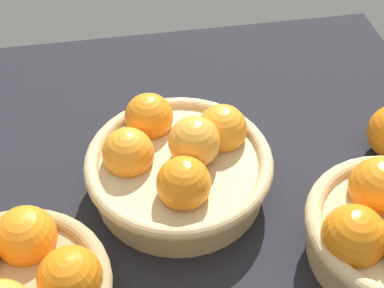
# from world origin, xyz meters

# --- Properties ---
(market_tray) EXTENTS (0.84, 0.72, 0.03)m
(market_tray) POSITION_xyz_m (0.00, 0.00, 0.01)
(market_tray) COLOR black
(market_tray) RESTS_ON ground
(basket_center) EXTENTS (0.25, 0.25, 0.12)m
(basket_center) POSITION_xyz_m (0.01, 0.02, 0.08)
(basket_center) COLOR tan
(basket_center) RESTS_ON market_tray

